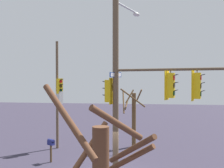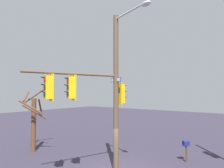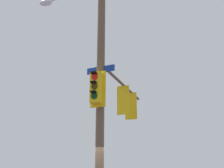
{
  "view_description": "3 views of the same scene",
  "coord_description": "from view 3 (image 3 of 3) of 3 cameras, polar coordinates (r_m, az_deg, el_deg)",
  "views": [
    {
      "loc": [
        -13.32,
        -1.5,
        5.12
      ],
      "look_at": [
        -0.57,
        0.09,
        4.83
      ],
      "focal_mm": 43.35,
      "sensor_mm": 36.0,
      "label": 1
    },
    {
      "loc": [
        6.76,
        -9.51,
        4.54
      ],
      "look_at": [
        -0.1,
        -0.53,
        5.02
      ],
      "focal_mm": 32.74,
      "sensor_mm": 36.0,
      "label": 2
    },
    {
      "loc": [
        -0.61,
        9.48,
        1.52
      ],
      "look_at": [
        -0.6,
        0.24,
        4.63
      ],
      "focal_mm": 45.16,
      "sensor_mm": 36.0,
      "label": 3
    }
  ],
  "objects": [
    {
      "name": "main_signal_pole_assembly",
      "position": [
        10.84,
        -1.18,
        -0.76
      ],
      "size": [
        4.65,
        5.46,
        9.04
      ],
      "rotation": [
        0.0,
        0.0,
        4.35
      ],
      "color": "brown",
      "rests_on": "ground"
    }
  ]
}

